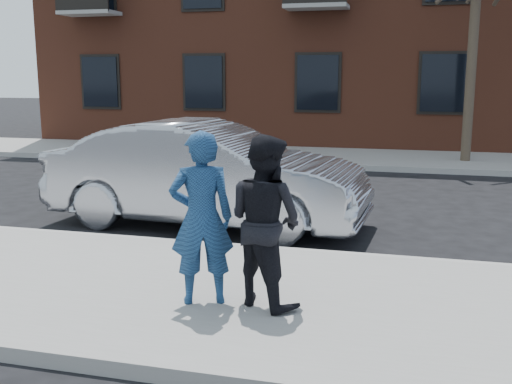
# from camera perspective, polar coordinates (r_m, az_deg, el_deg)

# --- Properties ---
(ground) EXTENTS (100.00, 100.00, 0.00)m
(ground) POSITION_cam_1_polar(r_m,az_deg,el_deg) (7.25, -11.49, -8.91)
(ground) COLOR black
(ground) RESTS_ON ground
(near_sidewalk) EXTENTS (50.00, 3.50, 0.15)m
(near_sidewalk) POSITION_cam_1_polar(r_m,az_deg,el_deg) (7.01, -12.42, -8.99)
(near_sidewalk) COLOR gray
(near_sidewalk) RESTS_ON ground
(near_curb) EXTENTS (50.00, 0.10, 0.15)m
(near_curb) POSITION_cam_1_polar(r_m,az_deg,el_deg) (8.57, -6.96, -5.08)
(near_curb) COLOR #999691
(near_curb) RESTS_ON ground
(far_sidewalk) EXTENTS (50.00, 3.50, 0.15)m
(far_sidewalk) POSITION_cam_1_polar(r_m,az_deg,el_deg) (17.77, 4.58, 3.40)
(far_sidewalk) COLOR gray
(far_sidewalk) RESTS_ON ground
(far_curb) EXTENTS (50.00, 0.10, 0.15)m
(far_curb) POSITION_cam_1_polar(r_m,az_deg,el_deg) (16.02, 3.45, 2.57)
(far_curb) COLOR #999691
(far_curb) RESTS_ON ground
(silver_sedan) EXTENTS (5.30, 2.13, 1.71)m
(silver_sedan) POSITION_cam_1_polar(r_m,az_deg,el_deg) (9.78, -4.69, 1.68)
(silver_sedan) COLOR #999BA3
(silver_sedan) RESTS_ON ground
(man_hoodie) EXTENTS (0.76, 0.64, 1.77)m
(man_hoodie) POSITION_cam_1_polar(r_m,az_deg,el_deg) (6.05, -5.21, -2.50)
(man_hoodie) COLOR #234E83
(man_hoodie) RESTS_ON near_sidewalk
(man_peacoat) EXTENTS (1.06, 0.98, 1.74)m
(man_peacoat) POSITION_cam_1_polar(r_m,az_deg,el_deg) (5.99, 0.87, -2.76)
(man_peacoat) COLOR black
(man_peacoat) RESTS_ON near_sidewalk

